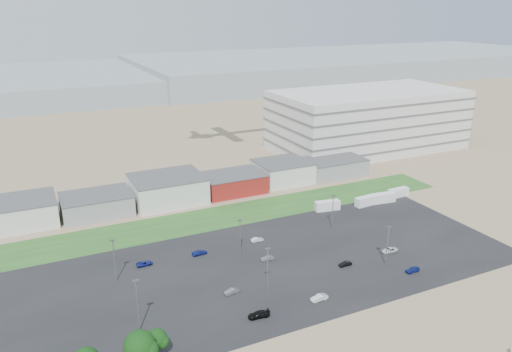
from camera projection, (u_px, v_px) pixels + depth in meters
ground at (296, 314)px, 100.94m from camera, size 700.00×700.00×0.00m
parking_lot at (272, 264)px, 120.05m from camera, size 120.00×50.00×0.01m
grass_strip at (207, 219)px, 145.30m from camera, size 160.00×16.00×0.02m
hills_backdrop at (137, 80)px, 384.54m from camera, size 700.00×200.00×9.00m
building_row at (133, 195)px, 153.26m from camera, size 170.00×20.00×8.00m
parking_garage at (368, 120)px, 214.71m from camera, size 80.00×40.00×25.00m
box_trailer_a at (327, 206)px, 151.55m from camera, size 8.01×3.63×2.90m
box_trailer_b at (366, 201)px, 155.24m from camera, size 7.79×3.05×2.85m
box_trailer_c at (383, 198)px, 157.62m from camera, size 8.04×3.22×2.94m
box_trailer_d at (398, 193)px, 162.25m from camera, size 7.45×2.58×2.76m
tree_right at (140, 349)px, 83.86m from camera, size 5.82×5.82×8.73m
tree_near at (157, 341)px, 87.97m from camera, size 4.03×4.03×6.05m
lightpole_front_l at (138, 306)px, 93.98m from camera, size 1.29×0.54×10.96m
lightpole_front_m at (267, 271)px, 106.35m from camera, size 1.27×0.53×10.81m
lightpole_front_r at (387, 246)px, 118.63m from camera, size 1.16×0.49×9.90m
lightpole_back_l at (115, 260)px, 111.36m from camera, size 1.21×0.50×10.28m
lightpole_back_m at (240, 237)px, 123.58m from camera, size 1.11×0.46×9.43m
lightpole_back_r at (333, 212)px, 138.33m from camera, size 1.15×0.48×9.73m
parked_car_0 at (390, 250)px, 125.78m from camera, size 4.31×1.99×1.20m
parked_car_1 at (345, 264)px, 119.24m from camera, size 3.29×1.17×1.08m
parked_car_2 at (412, 270)px, 116.50m from camera, size 3.64×1.52×1.23m
parked_car_3 at (259, 314)px, 99.56m from camera, size 4.64×2.32×1.29m
parked_car_4 at (232, 291)px, 107.85m from camera, size 3.55×1.63×1.13m
parked_car_6 at (200, 253)px, 124.64m from camera, size 4.08×2.02×1.14m
parked_car_7 at (268, 258)px, 121.91m from camera, size 3.43×1.39×1.11m
parked_car_9 at (144, 263)px, 119.43m from camera, size 3.91×1.82×1.08m
parked_car_11 at (257, 239)px, 131.62m from camera, size 3.39×1.26×1.11m
parked_car_13 at (319, 298)px, 105.29m from camera, size 3.87×1.44×1.26m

